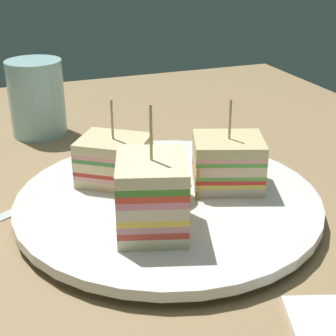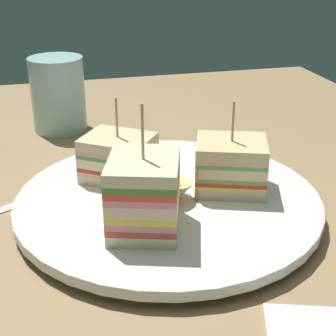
{
  "view_description": "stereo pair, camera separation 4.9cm",
  "coord_description": "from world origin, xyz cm",
  "px_view_note": "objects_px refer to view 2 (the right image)",
  "views": [
    {
      "loc": [
        41.63,
        -15.62,
        25.08
      ],
      "look_at": [
        0.0,
        0.0,
        4.77
      ],
      "focal_mm": 54.38,
      "sensor_mm": 36.0,
      "label": 1
    },
    {
      "loc": [
        43.09,
        -10.96,
        25.08
      ],
      "look_at": [
        0.0,
        0.0,
        4.77
      ],
      "focal_mm": 54.38,
      "sensor_mm": 36.0,
      "label": 2
    }
  ],
  "objects_px": {
    "chip_pile": "(167,187)",
    "drinking_glass": "(59,99)",
    "sandwich_wedge_0": "(119,158)",
    "sandwich_wedge_2": "(231,167)",
    "plate": "(168,202)",
    "sandwich_wedge_1": "(144,194)"
  },
  "relations": [
    {
      "from": "chip_pile",
      "to": "drinking_glass",
      "type": "xyz_separation_m",
      "value": [
        -0.28,
        -0.09,
        0.01
      ]
    },
    {
      "from": "sandwich_wedge_0",
      "to": "sandwich_wedge_2",
      "type": "distance_m",
      "value": 0.12
    },
    {
      "from": "sandwich_wedge_2",
      "to": "chip_pile",
      "type": "relative_size",
      "value": 1.57
    },
    {
      "from": "sandwich_wedge_0",
      "to": "chip_pile",
      "type": "xyz_separation_m",
      "value": [
        0.06,
        0.04,
        -0.01
      ]
    },
    {
      "from": "plate",
      "to": "sandwich_wedge_1",
      "type": "xyz_separation_m",
      "value": [
        0.05,
        -0.03,
        0.04
      ]
    },
    {
      "from": "sandwich_wedge_0",
      "to": "chip_pile",
      "type": "relative_size",
      "value": 1.51
    },
    {
      "from": "plate",
      "to": "drinking_glass",
      "type": "height_order",
      "value": "drinking_glass"
    },
    {
      "from": "plate",
      "to": "sandwich_wedge_0",
      "type": "distance_m",
      "value": 0.07
    },
    {
      "from": "sandwich_wedge_2",
      "to": "drinking_glass",
      "type": "xyz_separation_m",
      "value": [
        -0.27,
        -0.15,
        0.0
      ]
    },
    {
      "from": "plate",
      "to": "chip_pile",
      "type": "xyz_separation_m",
      "value": [
        0.01,
        -0.0,
        0.02
      ]
    },
    {
      "from": "sandwich_wedge_2",
      "to": "drinking_glass",
      "type": "bearing_deg",
      "value": -41.05
    },
    {
      "from": "sandwich_wedge_1",
      "to": "sandwich_wedge_2",
      "type": "distance_m",
      "value": 0.11
    },
    {
      "from": "sandwich_wedge_1",
      "to": "drinking_glass",
      "type": "relative_size",
      "value": 1.11
    },
    {
      "from": "drinking_glass",
      "to": "chip_pile",
      "type": "bearing_deg",
      "value": 17.33
    },
    {
      "from": "drinking_glass",
      "to": "sandwich_wedge_2",
      "type": "bearing_deg",
      "value": 29.19
    },
    {
      "from": "sandwich_wedge_0",
      "to": "sandwich_wedge_2",
      "type": "bearing_deg",
      "value": 7.81
    },
    {
      "from": "sandwich_wedge_1",
      "to": "drinking_glass",
      "type": "xyz_separation_m",
      "value": [
        -0.32,
        -0.05,
        -0.01
      ]
    },
    {
      "from": "sandwich_wedge_1",
      "to": "plate",
      "type": "bearing_deg",
      "value": -15.4
    },
    {
      "from": "drinking_glass",
      "to": "plate",
      "type": "bearing_deg",
      "value": 18.25
    },
    {
      "from": "sandwich_wedge_2",
      "to": "sandwich_wedge_1",
      "type": "bearing_deg",
      "value": 46.7
    },
    {
      "from": "sandwich_wedge_1",
      "to": "sandwich_wedge_2",
      "type": "height_order",
      "value": "sandwich_wedge_1"
    },
    {
      "from": "sandwich_wedge_2",
      "to": "chip_pile",
      "type": "height_order",
      "value": "sandwich_wedge_2"
    }
  ]
}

